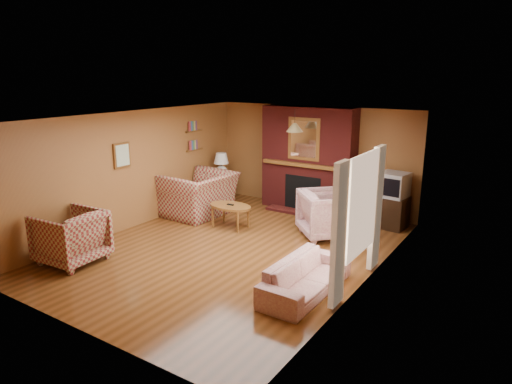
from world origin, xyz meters
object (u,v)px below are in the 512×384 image
Objects in this scene: floral_sofa at (306,276)px; tv_stand at (391,212)px; table_lamp at (221,164)px; crt_tv at (393,185)px; plaid_loveseat at (199,194)px; side_table at (222,189)px; coffee_table at (230,208)px; floral_armchair at (328,214)px; plaid_armchair at (71,237)px; fireplace at (308,160)px.

tv_stand is (0.15, 3.59, 0.08)m from floral_sofa.
crt_tv is (4.15, 0.34, -0.05)m from table_lamp.
plaid_loveseat reaches higher than floral_sofa.
side_table is (-4.00, 3.24, 0.05)m from floral_sofa.
floral_armchair is at bearing 16.98° from coffee_table.
floral_sofa is at bearing -39.05° from table_lamp.
plaid_loveseat is 0.84× the size of floral_sofa.
plaid_loveseat reaches higher than plaid_armchair.
floral_armchair is 1.53× the size of tv_stand.
table_lamp is at bearing -165.71° from fireplace.
floral_sofa is at bearing 103.23° from plaid_armchair.
crt_tv reaches higher than side_table.
fireplace is at bearing -179.95° from tv_stand.
table_lamp is at bearing 30.07° from floral_armchair.
fireplace reaches higher than crt_tv.
coffee_table is 2.07m from table_lamp.
fireplace reaches higher than coffee_table.
fireplace is 3.93× the size of crt_tv.
floral_sofa is at bearing -33.64° from coffee_table.
floral_armchair reaches higher than plaid_armchair.
plaid_armchair is 1.60× the size of side_table.
coffee_table is 1.55× the size of table_lamp.
crt_tv is at bearing 33.03° from coffee_table.
plaid_loveseat is (-1.85, -1.70, -0.70)m from fireplace.
fireplace is 1.37× the size of floral_sofa.
plaid_loveseat reaches higher than side_table.
fireplace is at bearing -5.33° from floral_armchair.
plaid_loveseat is 1.14m from coffee_table.
table_lamp is (-4.00, 3.24, 0.70)m from floral_sofa.
floral_sofa is 2.47m from floral_armchair.
fireplace is at bearing 14.29° from side_table.
plaid_armchair reaches higher than side_table.
floral_sofa is at bearing -63.31° from fireplace.
plaid_loveseat is 1.55× the size of coffee_table.
coffee_table is at bearing -47.69° from table_lamp.
plaid_armchair is 1.04× the size of coffee_table.
plaid_armchair is at bearing 93.72° from floral_armchair.
floral_sofa is at bearing -92.39° from crt_tv.
floral_armchair is (3.02, 0.27, -0.02)m from plaid_loveseat.
floral_sofa is at bearing 152.55° from floral_armchair.
coffee_table is 1.56× the size of crt_tv.
floral_armchair is (3.12, 3.52, 0.01)m from plaid_armchair.
plaid_loveseat reaches higher than tv_stand.
tv_stand is at bearing 4.82° from side_table.
plaid_loveseat is 4.30m from floral_sofa.
table_lamp reaches higher than tv_stand.
side_table is at bearing 178.39° from plaid_armchair.
floral_sofa is 3.65m from crt_tv.
floral_armchair reaches higher than floral_sofa.
side_table is (-3.27, 0.89, -0.15)m from floral_armchair.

